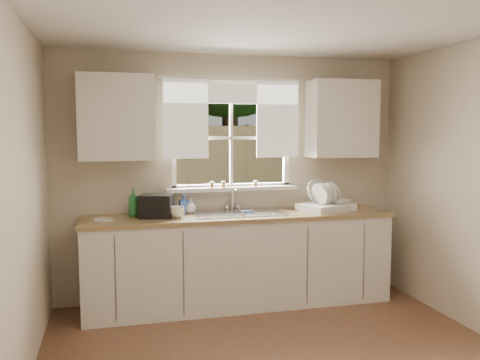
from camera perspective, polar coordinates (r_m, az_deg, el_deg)
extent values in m
cube|color=beige|center=(5.37, -0.93, -6.83)|extent=(3.60, 0.02, 1.15)
cube|color=beige|center=(5.28, -0.97, 12.06)|extent=(3.60, 0.02, 0.35)
cube|color=beige|center=(5.10, -14.22, 4.52)|extent=(1.20, 0.02, 1.00)
cube|color=beige|center=(5.65, 11.02, 4.68)|extent=(1.20, 0.02, 1.00)
cube|color=beige|center=(3.19, -24.74, -3.61)|extent=(0.02, 4.00, 2.50)
cube|color=silver|center=(3.42, 7.26, 18.53)|extent=(3.60, 4.00, 0.02)
cube|color=white|center=(5.30, -0.99, -0.70)|extent=(1.30, 0.06, 0.05)
cube|color=white|center=(5.28, -1.01, 10.15)|extent=(1.30, 0.06, 0.05)
cube|color=white|center=(5.16, -7.52, 4.65)|extent=(0.05, 0.06, 1.05)
cube|color=white|center=(5.44, 5.18, 4.73)|extent=(0.05, 0.06, 1.05)
cube|color=white|center=(5.27, -1.00, 4.72)|extent=(0.03, 0.04, 1.00)
cube|color=white|center=(5.27, -1.00, 4.72)|extent=(1.20, 0.04, 0.03)
cube|color=white|center=(5.24, -0.84, -0.98)|extent=(1.38, 0.14, 0.04)
cylinder|color=white|center=(5.21, -0.81, 11.32)|extent=(1.50, 0.02, 0.02)
cube|color=white|center=(5.11, -6.11, 6.91)|extent=(0.45, 0.02, 0.80)
cube|color=white|center=(5.33, 4.23, 6.87)|extent=(0.45, 0.02, 0.80)
cube|color=white|center=(5.21, -0.83, 9.66)|extent=(1.40, 0.02, 0.20)
cube|color=silver|center=(5.10, -0.08, -9.11)|extent=(3.00, 0.62, 0.87)
cube|color=#95784A|center=(5.01, -0.09, -4.07)|extent=(3.04, 0.65, 0.04)
cube|color=silver|center=(4.93, -13.68, 6.82)|extent=(0.70, 0.33, 0.80)
cube|color=silver|center=(5.47, 11.37, 6.74)|extent=(0.70, 0.33, 0.80)
cube|color=beige|center=(5.54, 7.98, -1.20)|extent=(0.08, 0.01, 0.12)
cylinder|color=brown|center=(5.17, -3.16, -0.53)|extent=(0.04, 0.04, 0.06)
cylinder|color=brown|center=(5.28, 1.74, -0.39)|extent=(0.04, 0.04, 0.06)
cylinder|color=brown|center=(5.19, -1.86, -0.49)|extent=(0.04, 0.04, 0.06)
cube|color=#335421|center=(10.32, -7.42, -4.19)|extent=(20.00, 10.00, 0.02)
cube|color=#997D55|center=(8.24, -5.80, -0.20)|extent=(8.00, 0.10, 1.80)
cube|color=maroon|center=(11.62, -14.28, 2.34)|extent=(3.00, 3.00, 2.20)
cube|color=black|center=(11.62, -14.43, 8.50)|extent=(3.20, 3.20, 0.30)
cylinder|color=#423021|center=(11.41, -1.12, 4.97)|extent=(0.36, 0.36, 3.20)
sphere|color=#214716|center=(11.63, -1.14, 16.88)|extent=(4.00, 4.00, 4.00)
sphere|color=#214716|center=(12.99, -7.71, 17.88)|extent=(3.20, 3.20, 3.20)
cube|color=#B7B7BC|center=(5.05, -0.17, -4.69)|extent=(0.84, 0.46, 0.18)
cube|color=#B7B7BC|center=(5.03, -0.17, -3.73)|extent=(0.88, 0.50, 0.01)
cube|color=#B7B7BC|center=(5.03, -0.17, -4.02)|extent=(0.02, 0.41, 0.14)
cylinder|color=silver|center=(5.25, -0.84, -2.17)|extent=(0.03, 0.03, 0.22)
cylinder|color=silver|center=(5.16, -0.63, -1.08)|extent=(0.02, 0.18, 0.02)
sphere|color=silver|center=(5.25, -1.48, -3.06)|extent=(0.05, 0.05, 0.05)
sphere|color=silver|center=(5.28, -0.21, -3.01)|extent=(0.05, 0.05, 0.05)
cube|color=white|center=(5.31, 9.63, -3.01)|extent=(0.61, 0.54, 0.07)
cylinder|color=white|center=(5.37, 8.65, -1.22)|extent=(0.27, 0.16, 0.25)
cylinder|color=white|center=(5.22, 8.95, -1.53)|extent=(0.14, 0.23, 0.22)
cylinder|color=white|center=(5.26, 9.42, -1.49)|extent=(0.14, 0.23, 0.22)
cylinder|color=white|center=(5.31, 9.88, -1.44)|extent=(0.14, 0.23, 0.22)
cylinder|color=white|center=(5.35, 10.34, -1.39)|extent=(0.14, 0.23, 0.22)
imported|color=white|center=(5.31, 11.24, -2.40)|extent=(0.24, 0.24, 0.05)
imported|color=#2A823B|center=(4.95, -11.88, -2.50)|extent=(0.12, 0.12, 0.27)
imported|color=#3161BB|center=(5.06, -6.32, -2.67)|extent=(0.09, 0.10, 0.19)
imported|color=beige|center=(5.05, -5.59, -2.95)|extent=(0.14, 0.14, 0.15)
cylinder|color=silver|center=(4.84, -15.12, -4.30)|extent=(0.18, 0.18, 0.01)
imported|color=silver|center=(4.82, -7.08, -3.59)|extent=(0.15, 0.15, 0.11)
cube|color=black|center=(4.87, -9.37, -2.88)|extent=(0.35, 0.33, 0.22)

